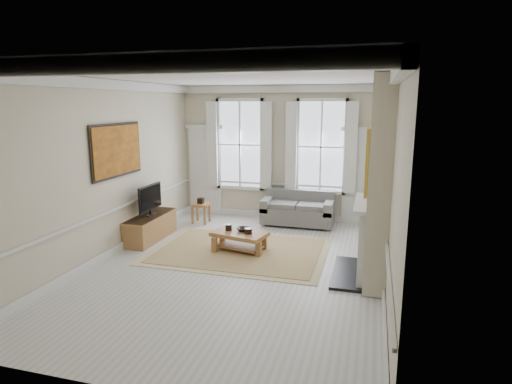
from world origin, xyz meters
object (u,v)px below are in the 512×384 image
(sofa, at_px, (298,211))
(tv_stand, at_px, (151,227))
(side_table, at_px, (201,208))
(coffee_table, at_px, (240,236))

(sofa, xyz_separation_m, tv_stand, (-2.92, -2.06, -0.08))
(sofa, distance_m, tv_stand, 3.57)
(side_table, bearing_deg, sofa, 12.04)
(side_table, relative_size, tv_stand, 0.32)
(coffee_table, xyz_separation_m, tv_stand, (-2.12, 0.22, -0.05))
(sofa, height_order, coffee_table, sofa)
(sofa, xyz_separation_m, side_table, (-2.38, -0.51, 0.04))
(sofa, xyz_separation_m, coffee_table, (-0.80, -2.27, -0.03))
(coffee_table, bearing_deg, tv_stand, -173.35)
(coffee_table, distance_m, tv_stand, 2.13)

